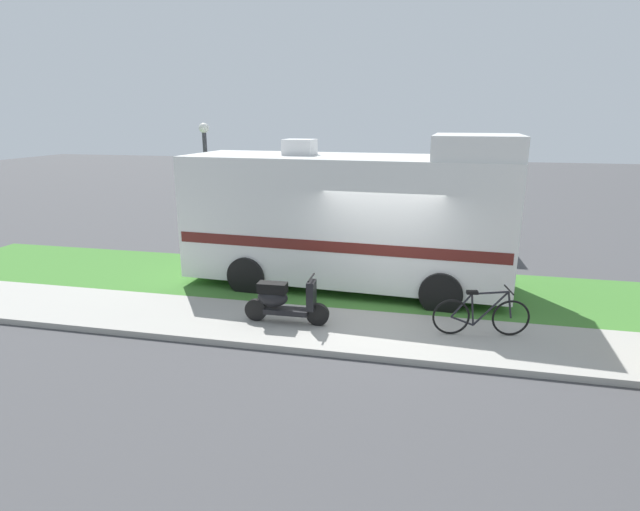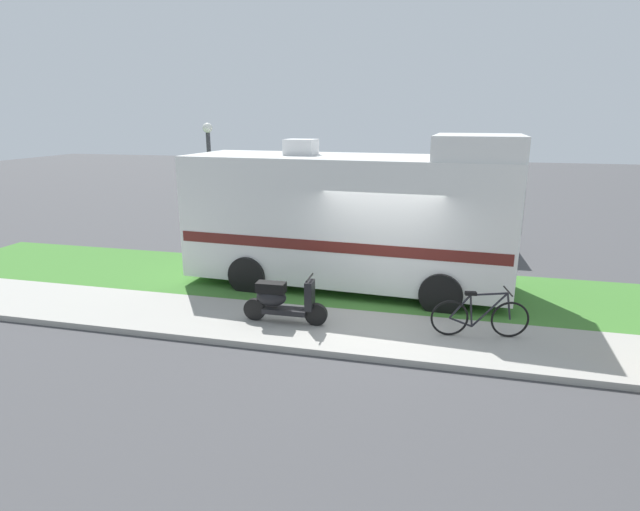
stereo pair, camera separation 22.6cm
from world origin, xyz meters
name	(u,v)px [view 1 (the left image)]	position (x,y,z in m)	size (l,w,h in m)	color
ground_plane	(377,313)	(0.00, 0.00, 0.00)	(80.00, 80.00, 0.00)	#424244
sidewalk	(370,333)	(0.00, -1.20, 0.06)	(24.00, 2.00, 0.12)	#9E9B93
grass_strip	(384,288)	(0.00, 1.50, 0.04)	(24.00, 3.40, 0.08)	#3D752D
motorhome_rv	(350,217)	(-0.85, 1.56, 1.73)	(7.60, 2.88, 3.63)	silver
scooter	(283,300)	(-1.70, -1.17, 0.58)	(1.68, 0.50, 0.97)	black
bicycle	(481,315)	(1.98, -0.95, 0.50)	(1.74, 0.52, 0.90)	black
pickup_truck_near	(421,218)	(0.71, 5.94, 0.93)	(5.77, 2.26, 1.74)	silver
street_lamp_post	(207,176)	(-5.38, 3.60, 2.36)	(0.28, 0.28, 3.83)	#333338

